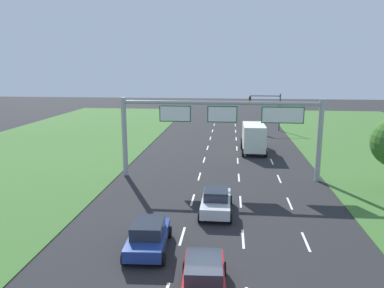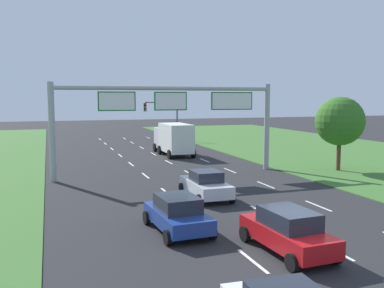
{
  "view_description": "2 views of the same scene",
  "coord_description": "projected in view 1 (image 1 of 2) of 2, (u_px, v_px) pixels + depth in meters",
  "views": [
    {
      "loc": [
        0.87,
        -13.96,
        9.67
      ],
      "look_at": [
        -2.03,
        14.32,
        3.72
      ],
      "focal_mm": 35.0,
      "sensor_mm": 36.0,
      "label": 1
    },
    {
      "loc": [
        -8.62,
        -13.49,
        5.91
      ],
      "look_at": [
        0.66,
        14.06,
        2.74
      ],
      "focal_mm": 40.0,
      "sensor_mm": 36.0,
      "label": 2
    }
  ],
  "objects": [
    {
      "name": "box_truck",
      "position": [
        253.0,
        136.0,
        42.85
      ],
      "size": [
        2.73,
        7.25,
        3.26
      ],
      "rotation": [
        0.0,
        0.0,
        0.01
      ],
      "color": "silver",
      "rests_on": "ground_plane"
    },
    {
      "name": "lane_dashes_inner_right",
      "position": [
        240.0,
        188.0,
        30.09
      ],
      "size": [
        0.14,
        68.4,
        0.01
      ],
      "color": "white",
      "rests_on": "ground_plane"
    },
    {
      "name": "car_near_red",
      "position": [
        148.0,
        236.0,
        19.9
      ],
      "size": [
        2.39,
        4.29,
        1.61
      ],
      "rotation": [
        0.0,
        0.0,
        0.06
      ],
      "color": "navy",
      "rests_on": "ground_plane"
    },
    {
      "name": "car_mid_lane",
      "position": [
        204.0,
        278.0,
        15.86
      ],
      "size": [
        2.24,
        4.51,
        1.69
      ],
      "rotation": [
        0.0,
        0.0,
        0.05
      ],
      "color": "red",
      "rests_on": "ground_plane"
    },
    {
      "name": "car_lead_silver",
      "position": [
        216.0,
        201.0,
        24.97
      ],
      "size": [
        2.15,
        4.41,
        1.64
      ],
      "rotation": [
        0.0,
        0.0,
        -0.0
      ],
      "color": "silver",
      "rests_on": "ground_plane"
    },
    {
      "name": "traffic_light_mast",
      "position": [
        267.0,
        105.0,
        56.26
      ],
      "size": [
        4.76,
        0.49,
        5.6
      ],
      "color": "#47494F",
      "rests_on": "ground_plane"
    },
    {
      "name": "lane_dashes_slip",
      "position": [
        284.0,
        190.0,
        29.74
      ],
      "size": [
        0.14,
        68.4,
        0.01
      ],
      "color": "white",
      "rests_on": "ground_plane"
    },
    {
      "name": "sign_gantry",
      "position": [
        223.0,
        122.0,
        31.92
      ],
      "size": [
        17.24,
        0.44,
        7.0
      ],
      "color": "#9EA0A5",
      "rests_on": "ground_plane"
    },
    {
      "name": "lane_dashes_inner_left",
      "position": [
        196.0,
        187.0,
        30.44
      ],
      "size": [
        0.14,
        68.4,
        0.01
      ],
      "color": "white",
      "rests_on": "ground_plane"
    }
  ]
}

